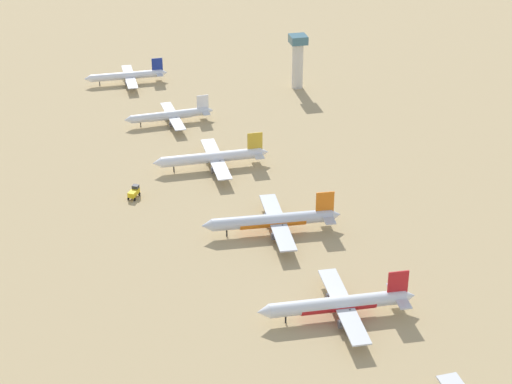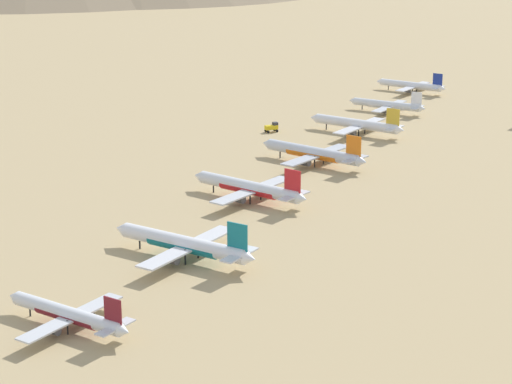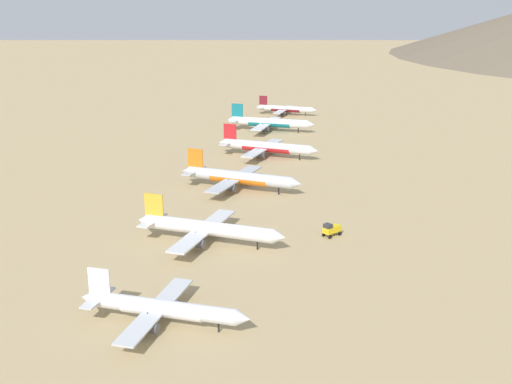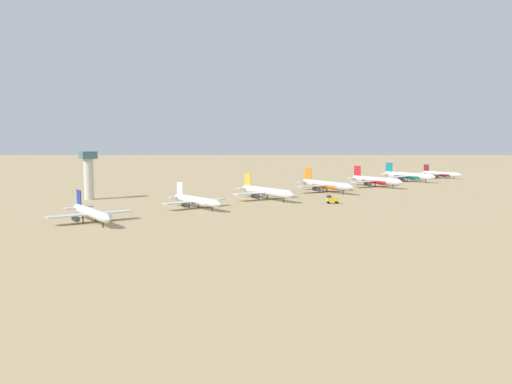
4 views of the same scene
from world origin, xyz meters
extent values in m
plane|color=tan|center=(0.00, 0.00, 0.00)|extent=(1800.00, 1800.00, 0.00)
cylinder|color=white|center=(31.20, -143.31, 3.70)|extent=(31.70, 3.47, 3.34)
cone|color=white|center=(48.45, -143.24, 3.70)|extent=(2.83, 3.29, 3.28)
cone|color=white|center=(14.13, -143.38, 3.70)|extent=(2.48, 3.02, 3.01)
cube|color=navy|center=(17.30, -143.37, 7.61)|extent=(4.84, 0.33, 6.16)
cube|color=silver|center=(16.77, -143.37, 4.03)|extent=(2.86, 10.57, 0.32)
cube|color=silver|center=(29.88, -143.32, 3.11)|extent=(4.52, 29.94, 0.40)
cylinder|color=#4C4C54|center=(30.57, -138.03, 1.90)|extent=(3.70, 2.04, 2.02)
cylinder|color=#4C4C54|center=(30.61, -148.60, 1.90)|extent=(3.70, 2.04, 2.02)
cylinder|color=black|center=(43.24, -143.26, 1.68)|extent=(0.39, 0.39, 3.36)
cylinder|color=black|center=(28.99, -141.03, 1.68)|extent=(0.39, 0.39, 3.36)
cylinder|color=black|center=(29.01, -145.61, 1.68)|extent=(0.39, 0.39, 3.36)
cylinder|color=silver|center=(19.08, -94.19, 3.64)|extent=(31.31, 5.27, 3.29)
cone|color=silver|center=(36.01, -93.11, 3.64)|extent=(2.97, 3.39, 3.22)
cone|color=silver|center=(2.32, -95.27, 3.64)|extent=(2.61, 3.11, 2.96)
cube|color=white|center=(5.43, -95.07, 7.49)|extent=(4.77, 0.61, 6.06)
cube|color=silver|center=(4.91, -95.10, 3.97)|extent=(3.43, 10.54, 0.31)
cube|color=silver|center=(17.78, -94.28, 3.06)|extent=(6.20, 29.65, 0.39)
cylinder|color=#4C4C54|center=(18.14, -89.05, 1.87)|extent=(3.76, 2.22, 1.99)
cylinder|color=#4C4C54|center=(18.81, -99.42, 1.87)|extent=(3.76, 2.22, 1.99)
cylinder|color=black|center=(30.90, -93.44, 1.65)|extent=(0.38, 0.38, 3.31)
cylinder|color=black|center=(16.78, -92.09, 1.65)|extent=(0.38, 0.38, 3.31)
cylinder|color=black|center=(17.06, -96.58, 1.65)|extent=(0.38, 0.38, 3.31)
cylinder|color=white|center=(19.08, -94.19, 3.39)|extent=(17.32, 4.38, 3.30)
cylinder|color=white|center=(10.26, -50.42, 4.24)|extent=(36.31, 3.93, 3.83)
cone|color=white|center=(30.02, -50.37, 4.24)|extent=(3.24, 3.76, 3.76)
cone|color=white|center=(-9.31, -50.47, 4.24)|extent=(2.83, 3.46, 3.45)
cube|color=gold|center=(-5.68, -50.47, 8.72)|extent=(5.55, 0.37, 7.06)
cube|color=silver|center=(-6.28, -50.47, 4.62)|extent=(3.26, 12.11, 0.36)
cube|color=silver|center=(8.74, -50.43, 3.56)|extent=(5.13, 34.30, 0.45)
cylinder|color=#4C4C54|center=(9.53, -44.38, 2.18)|extent=(4.24, 2.33, 2.32)
cylinder|color=#4C4C54|center=(9.57, -56.48, 2.18)|extent=(4.24, 2.33, 2.32)
cylinder|color=black|center=(24.05, -50.39, 1.93)|extent=(0.44, 0.44, 3.85)
cylinder|color=black|center=(7.73, -47.81, 1.93)|extent=(0.44, 0.44, 3.85)
cylinder|color=black|center=(7.74, -53.05, 1.93)|extent=(0.44, 0.44, 3.85)
cylinder|color=silver|center=(0.32, -0.97, 4.43)|extent=(38.18, 6.41, 4.01)
cone|color=silver|center=(20.97, -2.28, 4.43)|extent=(3.62, 4.14, 3.93)
cone|color=silver|center=(-20.12, 0.32, 4.43)|extent=(3.18, 3.79, 3.61)
cube|color=orange|center=(-16.32, 0.08, 9.13)|extent=(5.82, 0.74, 7.39)
cube|color=#B6BBC5|center=(-16.96, 0.12, 4.83)|extent=(4.17, 12.85, 0.38)
cube|color=#B6BBC5|center=(-1.26, -0.87, 3.73)|extent=(7.54, 36.15, 0.47)
cylinder|color=#4C4C54|center=(-0.02, 5.40, 2.28)|extent=(4.58, 2.70, 2.43)
cylinder|color=#4C4C54|center=(-0.82, -7.25, 2.28)|extent=(4.58, 2.70, 2.43)
cylinder|color=black|center=(14.73, -1.89, 2.02)|extent=(0.46, 0.46, 4.03)
cylinder|color=black|center=(-2.14, 1.93, 2.02)|extent=(0.46, 0.46, 4.03)
cylinder|color=black|center=(-2.49, -3.54, 2.02)|extent=(0.46, 0.46, 4.03)
cylinder|color=orange|center=(0.32, -0.97, 4.13)|extent=(21.11, 5.33, 4.02)
cylinder|color=silver|center=(-5.62, 46.77, 4.36)|extent=(37.55, 5.73, 3.95)
cone|color=silver|center=(14.72, 45.80, 4.36)|extent=(3.51, 4.02, 3.87)
cone|color=silver|center=(-25.75, 47.73, 4.36)|extent=(3.08, 3.69, 3.55)
cube|color=red|center=(-22.02, 47.55, 8.99)|extent=(5.73, 0.64, 7.27)
cube|color=silver|center=(-22.64, 47.58, 4.76)|extent=(3.92, 12.61, 0.37)
cube|color=silver|center=(-7.18, 46.84, 3.67)|extent=(6.87, 35.53, 0.47)
cylinder|color=#4C4C54|center=(-6.05, 53.03, 2.24)|extent=(4.47, 2.59, 2.39)
cylinder|color=#4C4C54|center=(-6.64, 40.58, 2.24)|extent=(4.47, 2.59, 2.39)
cylinder|color=black|center=(8.58, 46.09, 1.98)|extent=(0.46, 0.46, 3.97)
cylinder|color=black|center=(-8.09, 49.59, 1.98)|extent=(0.46, 0.46, 3.97)
cylinder|color=black|center=(-8.34, 44.19, 1.98)|extent=(0.46, 0.46, 3.97)
cylinder|color=red|center=(-5.62, 46.77, 4.07)|extent=(20.74, 4.93, 3.96)
cube|color=yellow|center=(40.12, -34.16, 1.95)|extent=(4.61, 5.65, 1.70)
cube|color=#333338|center=(39.26, -35.63, 3.35)|extent=(2.69, 2.60, 1.10)
cylinder|color=black|center=(40.11, -36.45, 0.55)|extent=(0.86, 1.13, 1.10)
cylinder|color=black|center=(38.13, -35.29, 0.55)|extent=(0.86, 1.13, 1.10)
cylinder|color=black|center=(42.10, -33.04, 0.55)|extent=(0.86, 1.13, 1.10)
cylinder|color=black|center=(40.12, -31.88, 0.55)|extent=(0.86, 1.13, 1.10)
cylinder|color=beige|center=(-41.41, -121.18, 10.11)|extent=(4.80, 4.80, 20.22)
cube|color=#3F6B7A|center=(-41.41, -121.18, 22.02)|extent=(7.20, 7.20, 3.60)
camera|label=1|loc=(60.28, 230.92, 140.27)|focal=61.92mm
camera|label=2|loc=(-165.25, 273.71, 86.68)|focal=66.09mm
camera|label=3|loc=(74.68, -196.76, 62.75)|focal=44.87mm
camera|label=4|loc=(212.34, -200.19, 29.44)|focal=36.06mm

